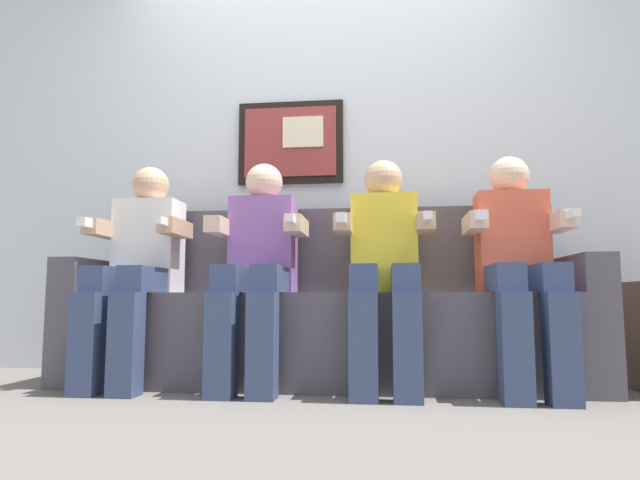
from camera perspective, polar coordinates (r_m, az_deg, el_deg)
The scene contains 7 objects.
ground_plane at distance 2.49m, azimuth -0.42°, elevation -15.86°, with size 6.48×6.48×0.00m, color #66605B.
back_wall_assembly at distance 3.33m, azimuth 1.16°, elevation 9.21°, with size 4.98×0.10×2.60m.
couch at distance 2.78m, azimuth 0.44°, elevation -8.36°, with size 2.58×0.58×0.90m.
person_leftmost at distance 2.87m, azimuth -18.40°, elevation -2.11°, with size 0.46×0.56×1.11m.
person_left_center at distance 2.67m, azimuth -6.47°, elevation -2.12°, with size 0.46×0.56×1.11m.
person_right_center at distance 2.60m, azimuth 6.70°, elevation -2.00°, with size 0.46×0.56×1.11m.
person_rightmost at distance 2.67m, azimuth 19.89°, elevation -1.78°, with size 0.46×0.56×1.11m.
Camera 1 is at (0.31, -2.43, 0.42)m, focal length 30.81 mm.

